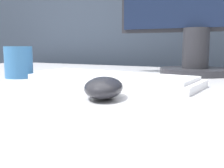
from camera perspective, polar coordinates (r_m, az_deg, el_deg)
The scene contains 4 objects.
partition_panel at distance 1.27m, azimuth 13.49°, elevation 3.37°, with size 5.00×0.03×1.39m.
computer_mouse_near at distance 0.45m, azimuth -1.82°, elevation -0.77°, with size 0.10×0.13×0.04m.
keyboard at distance 0.63m, azimuth -0.48°, elevation 1.19°, with size 0.44×0.19×0.02m.
mug at distance 0.79m, azimuth -19.66°, elevation 4.52°, with size 0.08×0.08×0.09m.
Camera 1 is at (0.27, -0.51, 0.80)m, focal length 42.00 mm.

